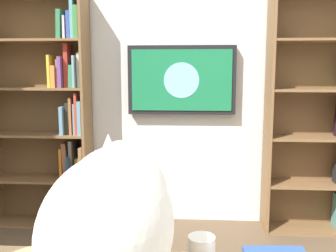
{
  "coord_description": "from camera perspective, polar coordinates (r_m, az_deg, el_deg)",
  "views": [
    {
      "loc": [
        -0.13,
        1.04,
        1.33
      ],
      "look_at": [
        0.01,
        -1.17,
        1.01
      ],
      "focal_mm": 39.72,
      "sensor_mm": 36.0,
      "label": 1
    }
  ],
  "objects": [
    {
      "name": "wall_back",
      "position": [
        3.28,
        1.44,
        8.55
      ],
      "size": [
        4.52,
        0.06,
        2.7
      ],
      "primitive_type": "cube",
      "color": "silver",
      "rests_on": "ground"
    },
    {
      "name": "bookshelf_left",
      "position": [
        3.34,
        24.12,
        0.7
      ],
      "size": [
        0.88,
        0.28,
        1.98
      ],
      "color": "brown",
      "rests_on": "ground"
    },
    {
      "name": "bookshelf_right",
      "position": [
        3.35,
        -17.47,
        1.81
      ],
      "size": [
        0.88,
        0.28,
        2.0
      ],
      "color": "brown",
      "rests_on": "ground"
    },
    {
      "name": "wall_mounted_tv",
      "position": [
        3.19,
        2.1,
        7.04
      ],
      "size": [
        0.92,
        0.07,
        0.58
      ],
      "color": "black"
    },
    {
      "name": "cat",
      "position": [
        1.01,
        -8.69,
        -13.39
      ],
      "size": [
        0.35,
        0.65,
        0.39
      ],
      "color": "white",
      "rests_on": "desk"
    },
    {
      "name": "coffee_mug",
      "position": [
        1.15,
        5.15,
        -18.71
      ],
      "size": [
        0.08,
        0.08,
        0.1
      ],
      "primitive_type": "cylinder",
      "color": "white",
      "rests_on": "desk"
    }
  ]
}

